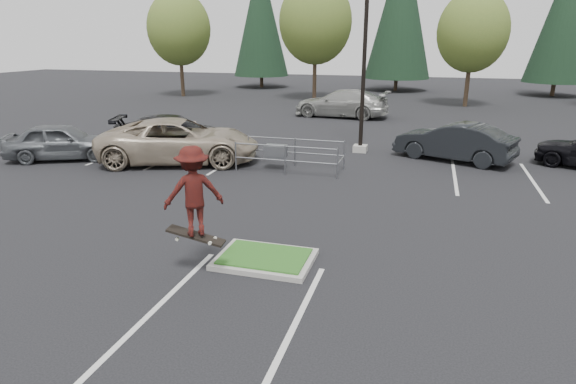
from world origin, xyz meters
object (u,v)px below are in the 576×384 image
(conif_a, at_px, (261,17))
(car_l_tan, at_px, (177,141))
(decid_a, at_px, (179,31))
(skateboarder, at_px, (193,191))
(car_l_grey, at_px, (61,142))
(decid_b, at_px, (315,24))
(decid_c, at_px, (473,34))
(car_r_charc, at_px, (454,142))
(conif_c, at_px, (565,15))
(conif_b, at_px, (401,7))
(car_l_black, at_px, (172,132))
(cart_corral, at_px, (279,151))
(car_far_silver, at_px, (342,103))
(light_pole, at_px, (365,48))

(conif_a, distance_m, car_l_tan, 33.54)
(decid_a, xyz_separation_m, skateboarder, (16.81, -31.03, -3.68))
(conif_a, distance_m, car_l_grey, 33.69)
(skateboarder, distance_m, car_l_tan, 10.40)
(decid_b, distance_m, decid_c, 12.05)
(car_r_charc, bearing_deg, car_l_tan, -50.25)
(conif_c, relative_size, car_l_tan, 1.92)
(conif_b, relative_size, car_l_black, 2.68)
(car_l_black, bearing_deg, cart_corral, -129.40)
(conif_b, height_order, car_far_silver, conif_b)
(decid_c, distance_m, car_l_black, 24.54)
(decid_c, height_order, car_far_silver, decid_c)
(conif_c, height_order, car_l_black, conif_c)
(car_l_black, distance_m, car_far_silver, 13.19)
(decid_c, bearing_deg, conif_a, 153.04)
(decid_a, xyz_separation_m, conif_c, (32.01, 9.47, 1.26))
(conif_b, distance_m, conif_c, 14.07)
(conif_b, distance_m, skateboarder, 41.94)
(decid_a, distance_m, conif_a, 10.85)
(decid_c, xyz_separation_m, skateboarder, (-7.19, -30.83, -3.35))
(decid_c, bearing_deg, car_l_grey, -127.45)
(decid_a, height_order, decid_c, decid_a)
(car_l_tan, bearing_deg, car_far_silver, -35.82)
(conif_b, bearing_deg, cart_corral, -93.76)
(conif_c, xyz_separation_m, cart_corral, (-16.14, -31.50, -6.13))
(car_r_charc, xyz_separation_m, car_far_silver, (-6.65, 10.50, 0.09))
(car_r_charc, distance_m, car_far_silver, 12.43)
(skateboarder, distance_m, car_l_black, 13.13)
(conif_a, relative_size, car_l_tan, 2.00)
(conif_c, height_order, car_l_tan, conif_c)
(cart_corral, distance_m, car_l_black, 6.25)
(car_far_silver, bearing_deg, decid_b, -150.50)
(car_l_black, bearing_deg, decid_a, 7.70)
(conif_b, bearing_deg, car_l_tan, -101.28)
(skateboarder, xyz_separation_m, car_r_charc, (5.70, 12.50, -1.11))
(decid_c, distance_m, conif_a, 22.50)
(conif_a, xyz_separation_m, car_r_charc, (18.50, -28.50, -6.30))
(conif_c, height_order, car_l_grey, conif_c)
(car_l_grey, relative_size, car_far_silver, 0.74)
(conif_b, xyz_separation_m, skateboarder, (-1.20, -41.50, -5.94))
(decid_a, height_order, skateboarder, decid_a)
(light_pole, relative_size, decid_a, 1.14)
(decid_b, bearing_deg, car_r_charc, -61.09)
(light_pole, xyz_separation_m, car_r_charc, (4.00, -0.50, -3.76))
(light_pole, relative_size, cart_corral, 2.50)
(decid_a, xyz_separation_m, conif_b, (18.01, 10.47, 2.27))
(light_pole, xyz_separation_m, decid_b, (-6.51, 18.53, 1.48))
(conif_b, bearing_deg, decid_c, -60.68)
(car_l_tan, xyz_separation_m, car_r_charc, (11.00, 3.60, -0.10))
(light_pole, xyz_separation_m, decid_a, (-18.51, 18.03, 1.02))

